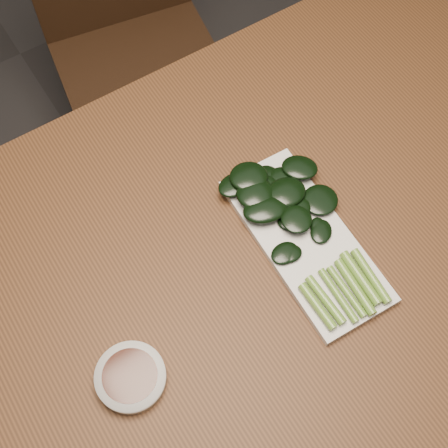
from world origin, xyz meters
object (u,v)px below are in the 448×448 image
table (230,277)px  chair_far (131,37)px  sauce_bowl (131,377)px  serving_plate (305,240)px  gai_lan (288,213)px

table → chair_far: bearing=75.8°
table → chair_far: (0.19, 0.74, -0.19)m
chair_far → sauce_bowl: chair_far is taller
chair_far → serving_plate: bearing=-85.3°
gai_lan → table: bearing=-175.7°
table → sauce_bowl: 0.25m
table → chair_far: chair_far is taller
serving_plate → gai_lan: 0.05m
chair_far → serving_plate: (-0.07, -0.78, 0.27)m
sauce_bowl → gai_lan: 0.35m
table → sauce_bowl: sauce_bowl is taller
chair_far → serving_plate: chair_far is taller
gai_lan → serving_plate: bearing=-86.7°
chair_far → gai_lan: bearing=-85.9°
table → serving_plate: bearing=-18.0°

